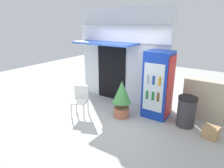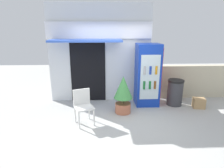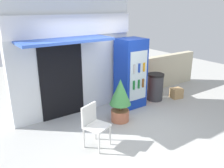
# 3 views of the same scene
# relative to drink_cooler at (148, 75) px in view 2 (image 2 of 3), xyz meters

# --- Properties ---
(ground) EXTENTS (16.00, 16.00, 0.00)m
(ground) POSITION_rel_drink_cooler_xyz_m (-1.08, -1.10, -0.96)
(ground) COLOR #B2B2AD
(storefront_building) EXTENTS (3.27, 1.14, 3.12)m
(storefront_building) POSITION_rel_drink_cooler_xyz_m (-1.50, 0.56, 0.63)
(storefront_building) COLOR silver
(storefront_building) RESTS_ON ground
(drink_cooler) EXTENTS (0.73, 0.71, 1.92)m
(drink_cooler) POSITION_rel_drink_cooler_xyz_m (0.00, 0.00, 0.00)
(drink_cooler) COLOR #1438B2
(drink_cooler) RESTS_ON ground
(plastic_chair) EXTENTS (0.56, 0.56, 0.88)m
(plastic_chair) POSITION_rel_drink_cooler_xyz_m (-1.90, -1.18, -0.44)
(plastic_chair) COLOR silver
(plastic_chair) RESTS_ON ground
(potted_plant_near_shop) EXTENTS (0.53, 0.53, 1.09)m
(potted_plant_near_shop) POSITION_rel_drink_cooler_xyz_m (-0.82, -0.62, -0.34)
(potted_plant_near_shop) COLOR #BC6B4C
(potted_plant_near_shop) RESTS_ON ground
(trash_bin) EXTENTS (0.49, 0.49, 0.82)m
(trash_bin) POSITION_rel_drink_cooler_xyz_m (0.87, -0.11, -0.55)
(trash_bin) COLOR #38383D
(trash_bin) RESTS_ON ground
(stone_boundary_wall) EXTENTS (2.78, 0.24, 1.13)m
(stone_boundary_wall) POSITION_rel_drink_cooler_xyz_m (1.98, 0.59, -0.39)
(stone_boundary_wall) COLOR beige
(stone_boundary_wall) RESTS_ON ground
(cardboard_box) EXTENTS (0.39, 0.35, 0.31)m
(cardboard_box) POSITION_rel_drink_cooler_xyz_m (1.54, -0.39, -0.81)
(cardboard_box) COLOR tan
(cardboard_box) RESTS_ON ground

